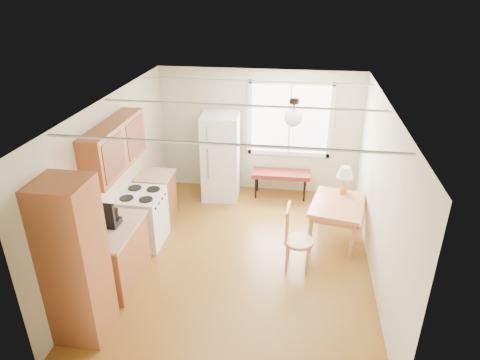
% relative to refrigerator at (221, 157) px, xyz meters
% --- Properties ---
extents(room_shell, '(4.60, 5.60, 2.62)m').
position_rel_refrigerator_xyz_m(room_shell, '(0.70, -2.02, 0.39)').
color(room_shell, brown).
rests_on(room_shell, ground).
extents(kitchen_run, '(0.65, 3.40, 2.20)m').
position_rel_refrigerator_xyz_m(kitchen_run, '(-1.01, -2.66, -0.02)').
color(kitchen_run, brown).
rests_on(kitchen_run, ground).
extents(window_unit, '(1.64, 0.05, 1.51)m').
position_rel_refrigerator_xyz_m(window_unit, '(1.30, 0.45, 0.69)').
color(window_unit, white).
rests_on(window_unit, room_shell).
extents(pendant_light, '(0.26, 0.26, 0.40)m').
position_rel_refrigerator_xyz_m(pendant_light, '(1.40, -1.62, 1.38)').
color(pendant_light, black).
rests_on(pendant_light, room_shell).
extents(refrigerator, '(0.75, 0.76, 1.72)m').
position_rel_refrigerator_xyz_m(refrigerator, '(0.00, 0.00, 0.00)').
color(refrigerator, silver).
rests_on(refrigerator, ground).
extents(bench, '(1.17, 0.46, 0.53)m').
position_rel_refrigerator_xyz_m(bench, '(1.19, 0.17, -0.39)').
color(bench, '#5D1D16').
rests_on(bench, ground).
extents(dining_table, '(1.02, 1.23, 0.68)m').
position_rel_refrigerator_xyz_m(dining_table, '(2.20, -1.25, -0.28)').
color(dining_table, '#AB6541').
rests_on(dining_table, ground).
extents(chair, '(0.45, 0.45, 1.02)m').
position_rel_refrigerator_xyz_m(chair, '(1.50, -2.15, -0.27)').
color(chair, '#AB6541').
rests_on(chair, ground).
extents(table_lamp, '(0.28, 0.28, 0.49)m').
position_rel_refrigerator_xyz_m(table_lamp, '(2.31, -0.87, 0.18)').
color(table_lamp, '#B47D39').
rests_on(table_lamp, dining_table).
extents(coffee_maker, '(0.21, 0.26, 0.39)m').
position_rel_refrigerator_xyz_m(coffee_maker, '(-1.02, -2.82, 0.18)').
color(coffee_maker, black).
rests_on(coffee_maker, kitchen_run).
extents(kettle, '(0.13, 0.13, 0.25)m').
position_rel_refrigerator_xyz_m(kettle, '(-1.11, -2.66, 0.14)').
color(kettle, red).
rests_on(kettle, kitchen_run).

